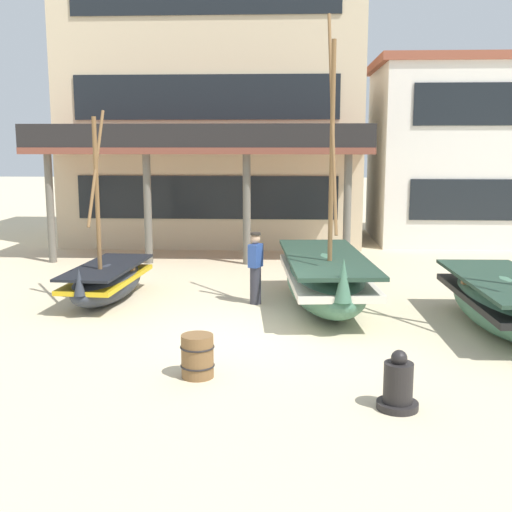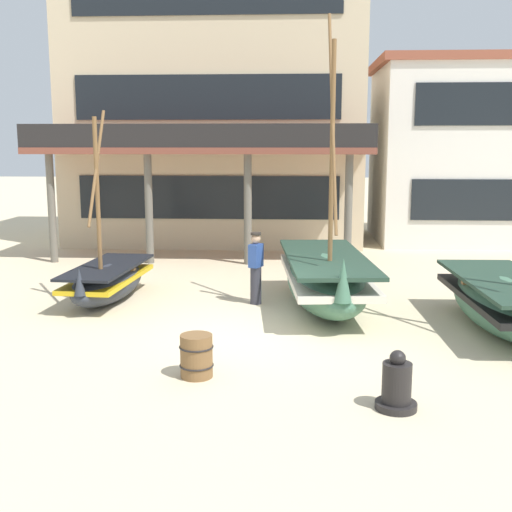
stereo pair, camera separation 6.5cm
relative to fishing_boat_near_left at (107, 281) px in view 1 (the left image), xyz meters
The scene contains 8 objects.
ground_plane 4.49m from the fishing_boat_near_left, 35.61° to the right, with size 120.00×120.00×0.00m, color beige.
fishing_boat_near_left is the anchor object (origin of this frame).
fishing_boat_centre_large 5.17m from the fishing_boat_near_left, ahead, with size 2.16×5.16×6.46m.
fishing_boat_far_right 8.87m from the fishing_boat_near_left, 13.03° to the right, with size 1.78×4.52×6.03m.
fisherman_by_hull 3.56m from the fishing_boat_near_left, ahead, with size 0.35×0.42×1.68m.
capstan_winch 8.42m from the fishing_boat_near_left, 45.86° to the right, with size 0.59×0.59×0.86m.
wooden_barrel 5.71m from the fishing_boat_near_left, 59.91° to the right, with size 0.56×0.56×0.70m.
harbor_building_main 11.58m from the fishing_boat_near_left, 81.96° to the left, with size 11.21×9.28×10.48m.
Camera 1 is at (0.66, -12.09, 3.70)m, focal length 44.94 mm.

